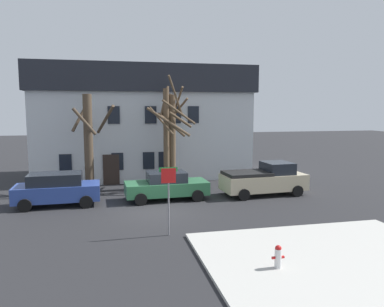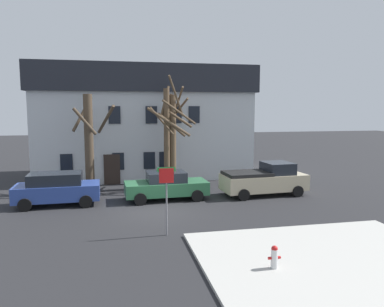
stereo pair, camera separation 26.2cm
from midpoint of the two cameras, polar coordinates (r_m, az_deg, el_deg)
name	(u,v)px [view 1 (the left image)]	position (r m, az deg, el deg)	size (l,w,h in m)	color
ground_plane	(155,212)	(19.26, -6.04, -8.86)	(120.00, 120.00, 0.00)	#262628
sidewalk_slab	(338,262)	(13.91, 21.02, -15.35)	(8.98, 7.57, 0.12)	#B7B5AD
building_main	(143,121)	(29.59, -7.82, 4.97)	(16.20, 7.64, 8.37)	silver
tree_bare_near	(89,140)	(23.90, -15.86, 1.94)	(2.72, 2.57, 6.12)	#4C3D2D
tree_bare_mid	(168,133)	(24.10, -4.02, 3.17)	(3.01, 3.22, 7.29)	brown
tree_bare_far	(172,137)	(24.34, -3.44, 2.57)	(3.02, 2.64, 6.73)	brown
car_blue_wagon	(57,189)	(21.42, -20.36, -5.11)	(4.46, 2.21, 1.78)	#2D4799
car_green_sedan	(166,186)	(21.46, -4.29, -4.94)	(4.78, 2.27, 1.63)	#2D6B42
pickup_truck_beige	(264,179)	(22.98, 10.73, -3.92)	(5.19, 2.50, 1.97)	#C6B793
fire_hydrant	(278,256)	(12.64, 12.49, -15.15)	(0.42, 0.22, 0.75)	silver
street_sign_pole	(169,188)	(15.24, -4.12, -5.34)	(0.76, 0.07, 2.85)	slate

